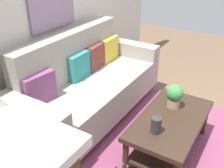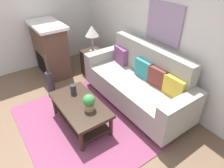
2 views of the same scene
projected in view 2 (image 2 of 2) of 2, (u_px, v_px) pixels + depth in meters
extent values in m
plane|color=brown|center=(54.00, 139.00, 3.08)|extent=(8.93, 8.93, 0.00)
cube|color=silver|center=(164.00, 26.00, 3.35)|extent=(4.93, 0.10, 2.70)
cube|color=silver|center=(24.00, 9.00, 4.29)|extent=(0.10, 5.10, 2.70)
cube|color=#843D5B|center=(83.00, 125.00, 3.31)|extent=(2.25, 1.79, 0.01)
cube|color=gray|center=(135.00, 89.00, 3.61)|extent=(1.75, 0.84, 0.40)
cube|color=gray|center=(150.00, 61.00, 3.49)|extent=(1.75, 0.20, 0.56)
cube|color=gray|center=(105.00, 64.00, 4.21)|extent=(0.20, 0.84, 0.60)
cube|color=gray|center=(179.00, 116.00, 2.89)|extent=(0.20, 0.84, 0.60)
cube|color=#332319|center=(110.00, 82.00, 4.28)|extent=(0.08, 0.74, 0.12)
cube|color=#332319|center=(165.00, 126.00, 3.22)|extent=(0.08, 0.74, 0.12)
cube|color=#7A4270|center=(121.00, 55.00, 3.95)|extent=(0.37, 0.17, 0.32)
cube|color=teal|center=(144.00, 69.00, 3.50)|extent=(0.36, 0.13, 0.32)
cube|color=brown|center=(158.00, 77.00, 3.27)|extent=(0.37, 0.14, 0.32)
cube|color=gold|center=(174.00, 87.00, 3.04)|extent=(0.36, 0.13, 0.32)
cube|color=#332319|center=(80.00, 105.00, 3.12)|extent=(1.10, 0.60, 0.05)
cube|color=#332319|center=(81.00, 118.00, 3.28)|extent=(0.98, 0.50, 0.02)
cylinder|color=#332319|center=(55.00, 105.00, 3.46)|extent=(0.06, 0.06, 0.38)
cylinder|color=#332319|center=(81.00, 142.00, 2.79)|extent=(0.06, 0.06, 0.38)
cylinder|color=#332319|center=(80.00, 95.00, 3.70)|extent=(0.06, 0.06, 0.38)
cylinder|color=#332319|center=(111.00, 126.00, 3.03)|extent=(0.06, 0.06, 0.38)
cylinder|color=#2D2D33|center=(73.00, 89.00, 3.29)|extent=(0.10, 0.10, 0.16)
cylinder|color=tan|center=(89.00, 107.00, 2.97)|extent=(0.14, 0.14, 0.10)
sphere|color=#378340|center=(89.00, 100.00, 2.90)|extent=(0.18, 0.18, 0.18)
cube|color=#332319|center=(94.00, 63.00, 4.54)|extent=(0.44, 0.44, 0.56)
cylinder|color=gray|center=(93.00, 51.00, 4.38)|extent=(0.16, 0.16, 0.02)
cylinder|color=gray|center=(93.00, 44.00, 4.29)|extent=(0.05, 0.05, 0.35)
cone|color=beige|center=(92.00, 31.00, 4.13)|extent=(0.28, 0.28, 0.22)
cube|color=brown|center=(51.00, 51.00, 4.44)|extent=(0.90, 0.50, 1.10)
cube|color=black|center=(42.00, 64.00, 4.46)|extent=(0.52, 0.02, 0.44)
cube|color=silver|center=(46.00, 25.00, 4.12)|extent=(1.02, 0.58, 0.06)
cylinder|color=#2D2D33|center=(50.00, 82.00, 3.97)|extent=(0.14, 0.14, 0.46)
cylinder|color=brown|center=(47.00, 65.00, 3.73)|extent=(0.04, 0.02, 0.36)
cylinder|color=brown|center=(47.00, 64.00, 3.75)|extent=(0.05, 0.02, 0.36)
cylinder|color=brown|center=(45.00, 64.00, 3.74)|extent=(0.05, 0.05, 0.36)
cube|color=gray|center=(164.00, 23.00, 3.25)|extent=(0.72, 0.03, 0.65)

